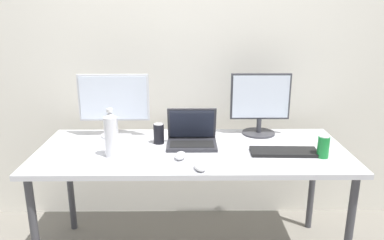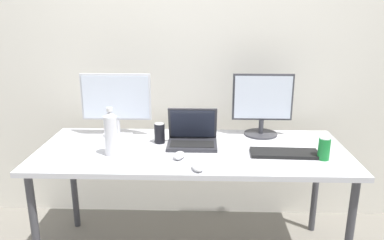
% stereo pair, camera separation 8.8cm
% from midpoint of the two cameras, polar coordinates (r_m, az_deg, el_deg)
% --- Properties ---
extents(wall_back, '(7.00, 0.08, 2.60)m').
position_cam_midpoint_polar(wall_back, '(2.71, -1.08, 11.34)').
color(wall_back, silver).
rests_on(wall_back, ground).
extents(work_desk, '(1.85, 0.75, 0.74)m').
position_cam_midpoint_polar(work_desk, '(2.27, -1.12, -5.77)').
color(work_desk, '#424247').
rests_on(work_desk, ground).
extents(monitor_left, '(0.45, 0.20, 0.41)m').
position_cam_midpoint_polar(monitor_left, '(2.47, -12.80, 2.58)').
color(monitor_left, silver).
rests_on(monitor_left, work_desk).
extents(monitor_center, '(0.39, 0.22, 0.41)m').
position_cam_midpoint_polar(monitor_center, '(2.49, 9.34, 2.55)').
color(monitor_center, '#38383D').
rests_on(monitor_center, work_desk).
extents(laptop_silver, '(0.30, 0.22, 0.23)m').
position_cam_midpoint_polar(laptop_silver, '(2.30, -1.06, -2.54)').
color(laptop_silver, '#2D2D33').
rests_on(laptop_silver, work_desk).
extents(keyboard_main, '(0.39, 0.16, 0.02)m').
position_cam_midpoint_polar(keyboard_main, '(2.23, 12.77, -4.76)').
color(keyboard_main, black).
rests_on(keyboard_main, work_desk).
extents(mouse_by_keyboard, '(0.08, 0.12, 0.03)m').
position_cam_midpoint_polar(mouse_by_keyboard, '(1.96, -0.03, -7.10)').
color(mouse_by_keyboard, silver).
rests_on(mouse_by_keyboard, work_desk).
extents(mouse_by_laptop, '(0.08, 0.11, 0.04)m').
position_cam_midpoint_polar(mouse_by_laptop, '(2.10, -3.00, -5.44)').
color(mouse_by_laptop, silver).
rests_on(mouse_by_laptop, work_desk).
extents(water_bottle, '(0.07, 0.07, 0.28)m').
position_cam_midpoint_polar(water_bottle, '(2.16, -13.39, -2.16)').
color(water_bottle, silver).
rests_on(water_bottle, work_desk).
extents(soda_can_near_keyboard, '(0.07, 0.07, 0.13)m').
position_cam_midpoint_polar(soda_can_near_keyboard, '(2.34, -6.17, -2.08)').
color(soda_can_near_keyboard, black).
rests_on(soda_can_near_keyboard, work_desk).
extents(soda_can_by_laptop, '(0.07, 0.07, 0.13)m').
position_cam_midpoint_polar(soda_can_by_laptop, '(2.22, 18.31, -3.91)').
color(soda_can_by_laptop, '#197F33').
rests_on(soda_can_by_laptop, work_desk).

